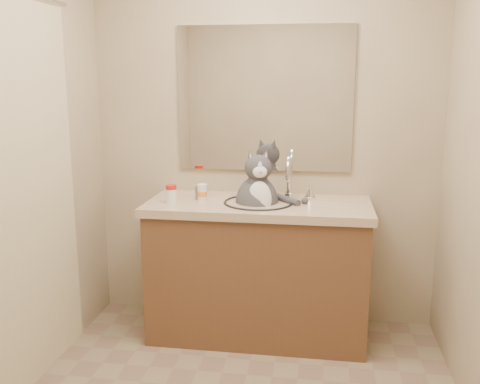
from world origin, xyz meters
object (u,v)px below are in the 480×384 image
object	(u,v)px
pill_bottle_orange	(202,192)
cat	(258,200)
pill_bottle_redcap	(171,194)
grey_canister	(199,193)

from	to	relation	value
pill_bottle_orange	cat	bearing A→B (deg)	0.37
cat	pill_bottle_redcap	world-z (taller)	cat
grey_canister	pill_bottle_orange	bearing A→B (deg)	-43.46
cat	grey_canister	distance (m)	0.37
pill_bottle_redcap	pill_bottle_orange	xyz separation A→B (m)	(0.16, 0.11, -0.01)
pill_bottle_orange	grey_canister	size ratio (longest dim) A/B	1.27
cat	pill_bottle_redcap	xyz separation A→B (m)	(-0.50, -0.11, 0.05)
pill_bottle_redcap	grey_canister	size ratio (longest dim) A/B	1.40
cat	pill_bottle_orange	bearing A→B (deg)	164.80
cat	pill_bottle_orange	xyz separation A→B (m)	(-0.34, -0.00, 0.04)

